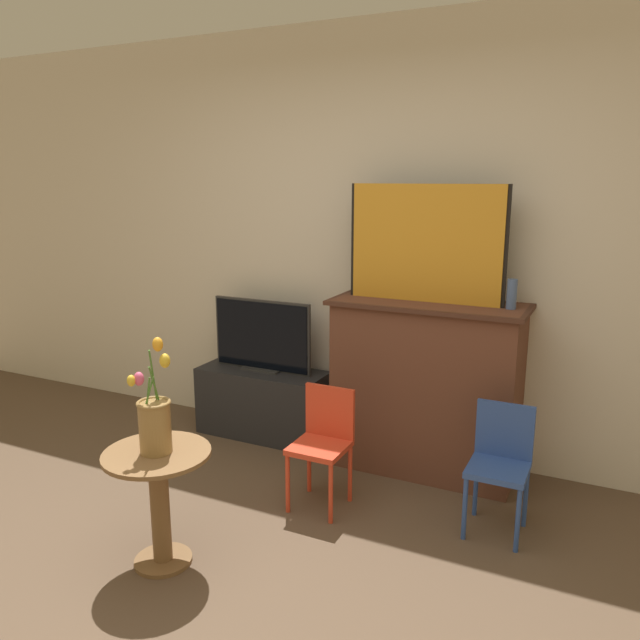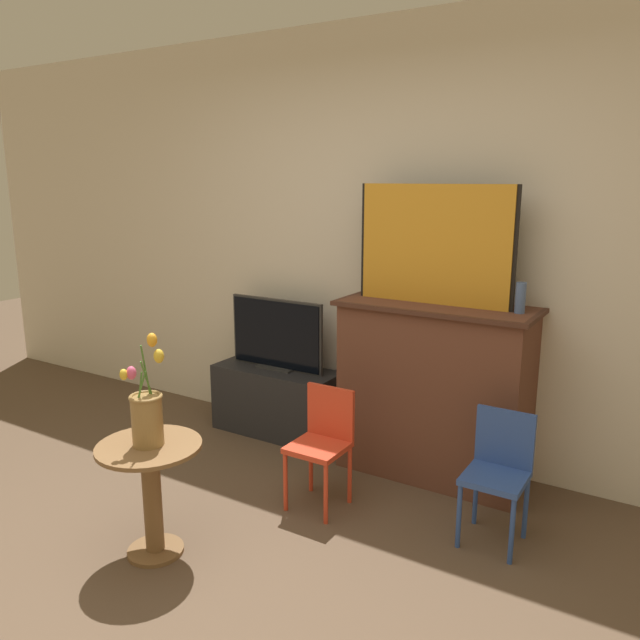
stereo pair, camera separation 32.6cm
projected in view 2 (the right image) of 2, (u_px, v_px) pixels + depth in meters
ground_plane at (156, 636)px, 2.45m from camera, size 14.00×14.00×0.00m
wall_back at (396, 244)px, 3.92m from camera, size 8.00×0.06×2.70m
fireplace_mantel at (434, 389)px, 3.69m from camera, size 1.14×0.48×1.05m
painting at (434, 245)px, 3.52m from camera, size 0.93×0.03×0.68m
mantel_candle at (520, 298)px, 3.32m from camera, size 0.05×0.05×0.17m
tv_stand at (277, 401)px, 4.37m from camera, size 0.89×0.37×0.47m
tv_monitor at (276, 335)px, 4.27m from camera, size 0.73×0.12×0.49m
chair_red at (323, 438)px, 3.38m from camera, size 0.29×0.29×0.65m
chair_blue at (499, 467)px, 3.04m from camera, size 0.29×0.29×0.65m
side_table at (151, 484)px, 2.92m from camera, size 0.49×0.49×0.56m
vase_tulips at (147, 413)px, 2.85m from camera, size 0.15×0.21×0.51m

